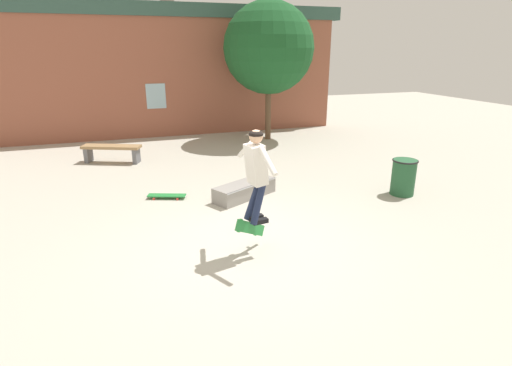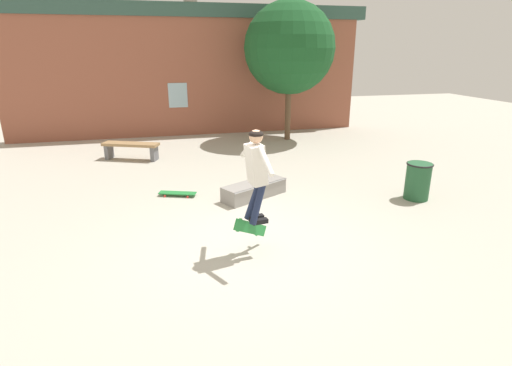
{
  "view_description": "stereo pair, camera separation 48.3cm",
  "coord_description": "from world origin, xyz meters",
  "px_view_note": "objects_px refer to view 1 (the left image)",
  "views": [
    {
      "loc": [
        -1.83,
        -5.77,
        3.2
      ],
      "look_at": [
        0.06,
        -0.22,
        1.22
      ],
      "focal_mm": 28.0,
      "sensor_mm": 36.0,
      "label": 1
    },
    {
      "loc": [
        -1.36,
        -5.91,
        3.2
      ],
      "look_at": [
        0.06,
        -0.22,
        1.22
      ],
      "focal_mm": 28.0,
      "sensor_mm": 36.0,
      "label": 2
    }
  ],
  "objects_px": {
    "park_bench": "(112,150)",
    "skateboard_flipping": "(250,228)",
    "tree_right": "(269,48)",
    "trash_bin": "(403,176)",
    "skater": "(256,168)",
    "skateboard_resting": "(167,195)",
    "skate_ledge": "(245,190)"
  },
  "relations": [
    {
      "from": "park_bench",
      "to": "skateboard_resting",
      "type": "distance_m",
      "value": 3.74
    },
    {
      "from": "skater",
      "to": "skateboard_flipping",
      "type": "distance_m",
      "value": 1.03
    },
    {
      "from": "tree_right",
      "to": "skateboard_flipping",
      "type": "height_order",
      "value": "tree_right"
    },
    {
      "from": "skater",
      "to": "skateboard_flipping",
      "type": "height_order",
      "value": "skater"
    },
    {
      "from": "skater",
      "to": "skateboard_resting",
      "type": "height_order",
      "value": "skater"
    },
    {
      "from": "park_bench",
      "to": "skateboard_flipping",
      "type": "xyz_separation_m",
      "value": [
        2.16,
        -6.5,
        0.06
      ]
    },
    {
      "from": "trash_bin",
      "to": "skateboard_flipping",
      "type": "height_order",
      "value": "trash_bin"
    },
    {
      "from": "skateboard_flipping",
      "to": "skateboard_resting",
      "type": "height_order",
      "value": "skateboard_flipping"
    },
    {
      "from": "park_bench",
      "to": "skater",
      "type": "xyz_separation_m",
      "value": [
        2.24,
        -6.57,
        1.08
      ]
    },
    {
      "from": "skate_ledge",
      "to": "skater",
      "type": "relative_size",
      "value": 1.07
    },
    {
      "from": "trash_bin",
      "to": "skater",
      "type": "height_order",
      "value": "skater"
    },
    {
      "from": "park_bench",
      "to": "skateboard_resting",
      "type": "xyz_separation_m",
      "value": [
        1.15,
        -3.54,
        -0.3
      ]
    },
    {
      "from": "tree_right",
      "to": "skater",
      "type": "bearing_deg",
      "value": -111.66
    },
    {
      "from": "park_bench",
      "to": "skateboard_flipping",
      "type": "bearing_deg",
      "value": -48.52
    },
    {
      "from": "trash_bin",
      "to": "park_bench",
      "type": "bearing_deg",
      "value": 141.54
    },
    {
      "from": "park_bench",
      "to": "trash_bin",
      "type": "bearing_deg",
      "value": -15.35
    },
    {
      "from": "tree_right",
      "to": "skateboard_flipping",
      "type": "xyz_separation_m",
      "value": [
        -3.3,
        -8.04,
        -2.77
      ]
    },
    {
      "from": "tree_right",
      "to": "trash_bin",
      "type": "xyz_separation_m",
      "value": [
        0.86,
        -6.56,
        -2.77
      ]
    },
    {
      "from": "park_bench",
      "to": "trash_bin",
      "type": "distance_m",
      "value": 8.06
    },
    {
      "from": "trash_bin",
      "to": "skater",
      "type": "relative_size",
      "value": 0.55
    },
    {
      "from": "skateboard_resting",
      "to": "skateboard_flipping",
      "type": "bearing_deg",
      "value": 129.14
    },
    {
      "from": "tree_right",
      "to": "skater",
      "type": "relative_size",
      "value": 3.2
    },
    {
      "from": "skater",
      "to": "skateboard_flipping",
      "type": "bearing_deg",
      "value": 132.07
    },
    {
      "from": "skate_ledge",
      "to": "trash_bin",
      "type": "bearing_deg",
      "value": -43.52
    },
    {
      "from": "skateboard_flipping",
      "to": "skateboard_resting",
      "type": "xyz_separation_m",
      "value": [
        -1.01,
        2.96,
        -0.36
      ]
    },
    {
      "from": "skate_ledge",
      "to": "skateboard_resting",
      "type": "distance_m",
      "value": 1.76
    },
    {
      "from": "skateboard_resting",
      "to": "trash_bin",
      "type": "bearing_deg",
      "value": -175.68
    },
    {
      "from": "tree_right",
      "to": "skateboard_resting",
      "type": "relative_size",
      "value": 5.51
    },
    {
      "from": "skate_ledge",
      "to": "trash_bin",
      "type": "relative_size",
      "value": 1.94
    },
    {
      "from": "tree_right",
      "to": "trash_bin",
      "type": "relative_size",
      "value": 5.8
    },
    {
      "from": "park_bench",
      "to": "skater",
      "type": "distance_m",
      "value": 7.02
    },
    {
      "from": "skater",
      "to": "skateboard_flipping",
      "type": "relative_size",
      "value": 2.2
    }
  ]
}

